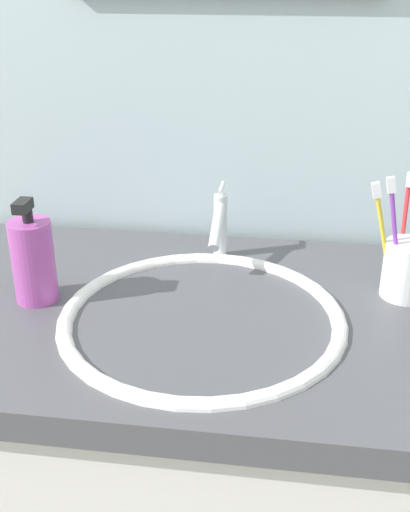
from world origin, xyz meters
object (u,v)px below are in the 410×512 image
(toothbrush_cup, at_px, (407,270))
(soap_dispenser, at_px, (33,260))
(toothbrush_red, at_px, (404,222))
(faucet, at_px, (219,224))
(toothbrush_purple, at_px, (395,230))
(toothbrush_yellow, at_px, (383,231))

(toothbrush_cup, distance_m, soap_dispenser, 0.58)
(toothbrush_red, bearing_deg, faucet, 171.46)
(toothbrush_purple, bearing_deg, toothbrush_cup, 9.64)
(toothbrush_cup, distance_m, toothbrush_yellow, 0.08)
(toothbrush_purple, bearing_deg, soap_dispenser, -170.84)
(faucet, bearing_deg, toothbrush_yellow, -18.71)
(toothbrush_red, height_order, soap_dispenser, toothbrush_red)
(soap_dispenser, bearing_deg, faucet, 34.40)
(toothbrush_yellow, bearing_deg, soap_dispenser, -170.00)
(soap_dispenser, bearing_deg, toothbrush_purple, 9.16)
(faucet, xyz_separation_m, toothbrush_red, (0.30, -0.05, 0.04))
(faucet, xyz_separation_m, soap_dispenser, (-0.27, -0.18, 0.00))
(toothbrush_purple, distance_m, toothbrush_yellow, 0.02)
(toothbrush_cup, relative_size, soap_dispenser, 0.54)
(toothbrush_purple, bearing_deg, toothbrush_yellow, 162.22)
(toothbrush_cup, bearing_deg, faucet, 163.76)
(faucet, relative_size, toothbrush_red, 0.77)
(soap_dispenser, bearing_deg, toothbrush_cup, 9.18)
(faucet, bearing_deg, toothbrush_red, -8.54)
(toothbrush_cup, bearing_deg, toothbrush_purple, -170.36)
(toothbrush_red, relative_size, soap_dispenser, 1.07)
(toothbrush_purple, bearing_deg, toothbrush_red, 66.15)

